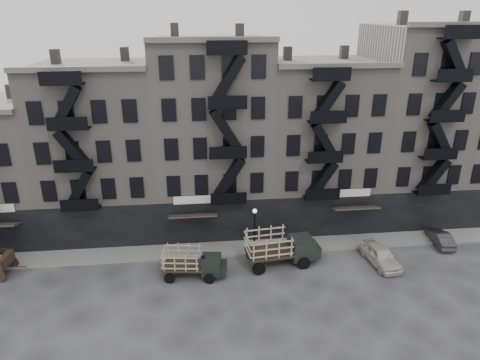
{
  "coord_description": "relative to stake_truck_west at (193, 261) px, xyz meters",
  "views": [
    {
      "loc": [
        -1.53,
        -28.29,
        19.22
      ],
      "look_at": [
        1.95,
        4.0,
        6.29
      ],
      "focal_mm": 32.0,
      "sensor_mm": 36.0,
      "label": 1
    }
  ],
  "objects": [
    {
      "name": "stake_truck_west",
      "position": [
        0.0,
        0.0,
        0.0
      ],
      "size": [
        4.99,
        2.5,
        2.41
      ],
      "rotation": [
        0.0,
        0.0,
        -0.13
      ],
      "color": "black",
      "rests_on": "ground"
    },
    {
      "name": "pedestrian_mid",
      "position": [
        0.75,
        -0.21,
        -0.43
      ],
      "size": [
        1.16,
        1.16,
        1.9
      ],
      "primitive_type": "imported",
      "rotation": [
        0.0,
        0.0,
        3.9
      ],
      "color": "black",
      "rests_on": "ground"
    },
    {
      "name": "car_far",
      "position": [
        21.62,
        2.6,
        -0.76
      ],
      "size": [
        1.72,
        3.84,
        1.22
      ],
      "primitive_type": "imported",
      "rotation": [
        0.0,
        0.0,
        3.02
      ],
      "color": "#2B2A2D",
      "rests_on": "ground"
    },
    {
      "name": "building_mideast",
      "position": [
        12.12,
        9.82,
        6.13
      ],
      "size": [
        10.0,
        11.35,
        16.2
      ],
      "color": "gray",
      "rests_on": "ground"
    },
    {
      "name": "building_center",
      "position": [
        2.12,
        9.82,
        7.13
      ],
      "size": [
        10.0,
        11.35,
        18.2
      ],
      "color": "gray",
      "rests_on": "ground"
    },
    {
      "name": "lamp_post",
      "position": [
        5.12,
        2.6,
        1.41
      ],
      "size": [
        0.36,
        0.36,
        4.28
      ],
      "color": "black",
      "rests_on": "ground"
    },
    {
      "name": "car_east",
      "position": [
        15.12,
        0.2,
        -0.62
      ],
      "size": [
        2.39,
        4.64,
        1.51
      ],
      "primitive_type": "imported",
      "rotation": [
        0.0,
        0.0,
        0.14
      ],
      "color": "beige",
      "rests_on": "ground"
    },
    {
      "name": "building_midwest",
      "position": [
        -7.88,
        9.82,
        6.13
      ],
      "size": [
        10.0,
        11.35,
        16.2
      ],
      "color": "gray",
      "rests_on": "ground"
    },
    {
      "name": "sidewalk",
      "position": [
        2.12,
        3.75,
        -1.3
      ],
      "size": [
        55.0,
        2.5,
        0.15
      ],
      "primitive_type": "cube",
      "color": "slate",
      "rests_on": "ground"
    },
    {
      "name": "building_east",
      "position": [
        22.12,
        9.82,
        7.63
      ],
      "size": [
        10.0,
        11.35,
        19.2
      ],
      "color": "gray",
      "rests_on": "ground"
    },
    {
      "name": "stake_truck_east",
      "position": [
        7.03,
        1.03,
        0.32
      ],
      "size": [
        6.14,
        3.01,
        2.98
      ],
      "rotation": [
        0.0,
        0.0,
        0.11
      ],
      "color": "black",
      "rests_on": "ground"
    },
    {
      "name": "ground",
      "position": [
        2.12,
        -0.0,
        -1.38
      ],
      "size": [
        140.0,
        140.0,
        0.0
      ],
      "primitive_type": "plane",
      "color": "#38383A",
      "rests_on": "ground"
    }
  ]
}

